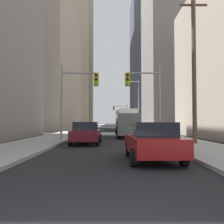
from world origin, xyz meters
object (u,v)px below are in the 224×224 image
at_px(city_bus, 126,119).
at_px(sedan_red, 153,141).
at_px(cargo_van_grey, 129,124).
at_px(traffic_signal_near_left, 78,90).
at_px(traffic_signal_near_right, 146,91).
at_px(sedan_black, 124,128).
at_px(traffic_signal_far_right, 122,112).
at_px(sedan_maroon, 87,133).

distance_m(city_bus, sedan_red, 31.06).
bearing_deg(cargo_van_grey, traffic_signal_near_left, -136.44).
relative_size(cargo_van_grey, traffic_signal_near_right, 0.88).
xyz_separation_m(cargo_van_grey, traffic_signal_near_left, (-4.29, -4.08, 2.72)).
bearing_deg(sedan_red, cargo_van_grey, 90.17).
xyz_separation_m(city_bus, cargo_van_grey, (-0.60, -17.23, -0.64)).
bearing_deg(city_bus, traffic_signal_near_right, -88.84).
height_order(sedan_black, traffic_signal_far_right, traffic_signal_far_right).
height_order(sedan_red, traffic_signal_near_right, traffic_signal_near_right).
bearing_deg(city_bus, cargo_van_grey, -92.00).
bearing_deg(sedan_black, cargo_van_grey, -88.52).
bearing_deg(sedan_red, traffic_signal_near_right, 84.17).
bearing_deg(sedan_black, traffic_signal_far_right, 88.36).
height_order(city_bus, cargo_van_grey, city_bus).
relative_size(city_bus, sedan_red, 2.72).
bearing_deg(sedan_maroon, sedan_red, -64.86).
relative_size(city_bus, traffic_signal_far_right, 1.93).
relative_size(sedan_maroon, traffic_signal_near_right, 0.70).
xyz_separation_m(sedan_black, traffic_signal_near_right, (1.22, -11.47, 3.22)).
bearing_deg(traffic_signal_near_right, sedan_maroon, -149.49).
xyz_separation_m(sedan_red, sedan_maroon, (-3.36, 7.15, 0.00)).
height_order(city_bus, sedan_red, city_bus).
xyz_separation_m(cargo_van_grey, sedan_maroon, (-3.32, -6.65, -0.52)).
distance_m(cargo_van_grey, sedan_black, 7.41).
height_order(city_bus, traffic_signal_near_left, traffic_signal_near_left).
relative_size(sedan_red, sedan_maroon, 1.01).
bearing_deg(traffic_signal_far_right, traffic_signal_near_left, -96.77).
distance_m(city_bus, sedan_maroon, 24.22).
bearing_deg(traffic_signal_near_left, sedan_red, -65.96).
relative_size(cargo_van_grey, traffic_signal_near_left, 0.88).
xyz_separation_m(city_bus, traffic_signal_far_right, (0.08, 20.59, 2.10)).
bearing_deg(traffic_signal_far_right, sedan_red, -90.71).
xyz_separation_m(city_bus, sedan_black, (-0.79, -9.84, -1.16)).
bearing_deg(traffic_signal_near_left, sedan_maroon, -69.11).
height_order(cargo_van_grey, sedan_black, cargo_van_grey).
xyz_separation_m(traffic_signal_near_right, traffic_signal_far_right, (-0.35, 41.91, 0.04)).
distance_m(sedan_red, traffic_signal_far_right, 51.73).
bearing_deg(traffic_signal_near_left, traffic_signal_near_right, -0.00).
bearing_deg(traffic_signal_near_right, cargo_van_grey, 104.21).
bearing_deg(sedan_maroon, sedan_black, 77.45).
height_order(city_bus, traffic_signal_far_right, traffic_signal_far_right).
relative_size(city_bus, cargo_van_grey, 2.20).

